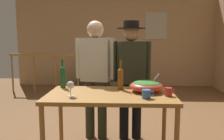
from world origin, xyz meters
The scene contains 15 objects.
ground_plane centered at (0.00, 0.00, 0.00)m, with size 8.74×8.74×0.00m, color brown.
back_wall centered at (0.00, 3.36, 1.33)m, with size 5.81×0.10×2.65m, color tan.
framed_picture centered at (1.19, 3.30, 1.76)m, with size 0.62×0.03×0.77m, color #AAA189.
stair_railing centered at (-0.42, 2.35, 0.67)m, with size 3.55×0.10×1.06m.
tv_console centered at (-0.61, 3.01, 0.22)m, with size 0.90×0.40×0.45m, color #38281E.
flat_screen_tv centered at (-0.61, 2.98, 0.71)m, with size 0.62×0.12×0.45m.
serving_table centered at (0.11, -1.14, 0.73)m, with size 1.39×0.77×0.82m.
salad_bowl centered at (0.51, -1.03, 0.89)m, with size 0.37×0.37×0.21m.
wine_glass centered at (-0.30, -1.29, 0.93)m, with size 0.08×0.08×0.16m.
wine_bottle_amber centered at (0.21, -0.92, 0.95)m, with size 0.06×0.06×0.35m.
wine_bottle_green centered at (-0.49, -0.85, 0.96)m, with size 0.06×0.06×0.35m.
mug_red centered at (0.72, -1.23, 0.86)m, with size 0.11×0.08×0.09m.
mug_blue centered at (0.48, -1.33, 0.86)m, with size 0.12×0.09×0.09m.
person_standing_left centered at (-0.13, -0.45, 0.97)m, with size 0.56×0.28×1.65m.
person_standing_right centered at (0.35, -0.45, 0.98)m, with size 0.55×0.39×1.64m.
Camera 1 is at (0.24, -3.68, 1.42)m, focal length 38.17 mm.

